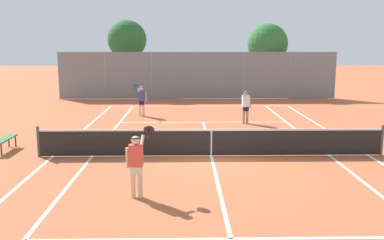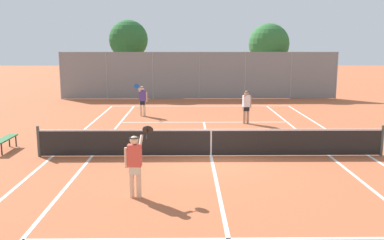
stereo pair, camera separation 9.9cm
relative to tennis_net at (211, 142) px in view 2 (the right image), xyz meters
The scene contains 14 objects.
ground_plane 0.51m from the tennis_net, ahead, with size 120.00×120.00×0.00m, color #B25B38.
court_line_markings 0.51m from the tennis_net, ahead, with size 11.10×23.90×0.01m.
tennis_net is the anchor object (origin of this frame).
player_near_side 4.56m from the tennis_net, 118.09° to the right, with size 0.70×0.72×1.77m.
player_far_left 8.85m from the tennis_net, 111.33° to the left, with size 0.64×0.75×1.77m.
player_far_right 6.41m from the tennis_net, 71.37° to the left, with size 0.44×0.53×1.60m.
loose_tennis_ball_0 2.13m from the tennis_net, 48.47° to the left, with size 0.07×0.07×0.07m, color #D1DB33.
loose_tennis_ball_1 0.48m from the tennis_net, 77.60° to the left, with size 0.07×0.07×0.07m, color #D1DB33.
loose_tennis_ball_3 1.60m from the tennis_net, behind, with size 0.07×0.07×0.07m, color #D1DB33.
loose_tennis_ball_4 11.76m from the tennis_net, 66.87° to the left, with size 0.07×0.07×0.07m, color #D1DB33.
courtside_bench 7.49m from the tennis_net, behind, with size 0.36×1.50×0.47m.
back_fence 15.42m from the tennis_net, 90.00° to the left, with size 19.33×0.08×3.28m.
tree_behind_left 18.68m from the tennis_net, 106.18° to the left, with size 2.85×2.85×5.54m.
tree_behind_right 18.42m from the tennis_net, 73.29° to the left, with size 2.98×2.98×5.29m.
Camera 2 is at (-0.82, -14.39, 3.88)m, focal length 40.00 mm.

